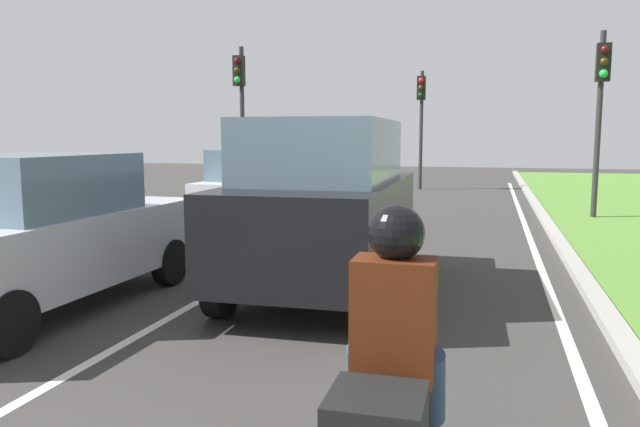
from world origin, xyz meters
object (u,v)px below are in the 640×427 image
Objects in this scene: car_suv_ahead at (325,204)px; traffic_light_overhead_left at (240,99)px; rider_person at (395,315)px; traffic_light_near_right at (601,94)px; car_sedan_left_lane at (43,233)px; traffic_light_far_median at (421,109)px; car_hatchback_far at (257,189)px.

car_suv_ahead is 0.95× the size of traffic_light_overhead_left.
traffic_light_near_right is at bearing 76.67° from rider_person.
car_sedan_left_lane is 0.95× the size of traffic_light_far_median.
traffic_light_far_median is (-5.19, 7.64, 0.03)m from traffic_light_near_right.
traffic_light_far_median reaches higher than car_suv_ahead.
traffic_light_far_median is at bearing 79.45° from car_hatchback_far.
traffic_light_near_right is 10.02m from traffic_light_overhead_left.
car_sedan_left_lane is at bearing -151.17° from car_suv_ahead.
rider_person is (4.69, -3.07, 0.27)m from car_sedan_left_lane.
traffic_light_far_median is at bearing 95.21° from rider_person.
rider_person is (1.68, -4.85, 0.02)m from car_suv_ahead.
car_suv_ahead is 9.88m from traffic_light_near_right.
traffic_light_near_right is at bearing 59.75° from car_suv_ahead.
rider_person is 0.25× the size of traffic_light_near_right.
car_sedan_left_lane is 0.91× the size of traffic_light_overhead_left.
traffic_light_near_right is at bearing -6.54° from traffic_light_overhead_left.
rider_person is at bearing -64.22° from traffic_light_overhead_left.
car_suv_ahead is at bearing 31.51° from car_sedan_left_lane.
traffic_light_overhead_left is at bearing 173.46° from traffic_light_near_right.
car_suv_ahead is 0.99× the size of traffic_light_near_right.
car_suv_ahead is 3.91× the size of rider_person.
car_hatchback_far is 5.58m from traffic_light_overhead_left.
rider_person is 16.23m from traffic_light_overhead_left.
traffic_light_near_right reaches higher than rider_person.
traffic_light_far_median is (4.76, 6.50, -0.09)m from traffic_light_overhead_left.
car_hatchback_far is at bearing -62.93° from traffic_light_overhead_left.
traffic_light_overhead_left is (-2.31, 4.52, 2.33)m from car_hatchback_far.
traffic_light_overhead_left is (-9.95, 1.14, 0.13)m from traffic_light_near_right.
car_sedan_left_lane is at bearing 145.91° from rider_person.
traffic_light_far_median reaches higher than rider_person.
car_suv_ahead is at bearing -61.12° from traffic_light_overhead_left.
car_hatchback_far is 11.50m from traffic_light_far_median.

